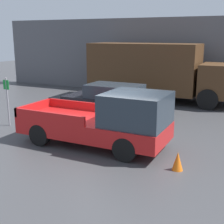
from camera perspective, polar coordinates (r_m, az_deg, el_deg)
name	(u,v)px	position (r m, az deg, el deg)	size (l,w,h in m)	color
ground_plane	(115,145)	(11.14, 0.46, -6.14)	(60.00, 60.00, 0.00)	#3D3D3F
building_wall	(186,57)	(20.29, 13.38, 9.70)	(28.00, 0.15, 4.90)	#56565B
pickup_truck	(107,121)	(10.74, -0.99, -1.64)	(5.30, 2.08, 2.00)	red
car	(113,101)	(14.68, 0.13, 2.06)	(4.59, 1.88, 1.58)	black
delivery_truck	(154,70)	(18.60, 7.72, 7.63)	(8.46, 2.47, 3.33)	#472D19
parking_sign	(7,99)	(13.98, -18.58, 2.32)	(0.30, 0.07, 2.08)	gray
traffic_cone	(178,161)	(9.31, 11.91, -8.78)	(0.32, 0.32, 0.55)	orange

